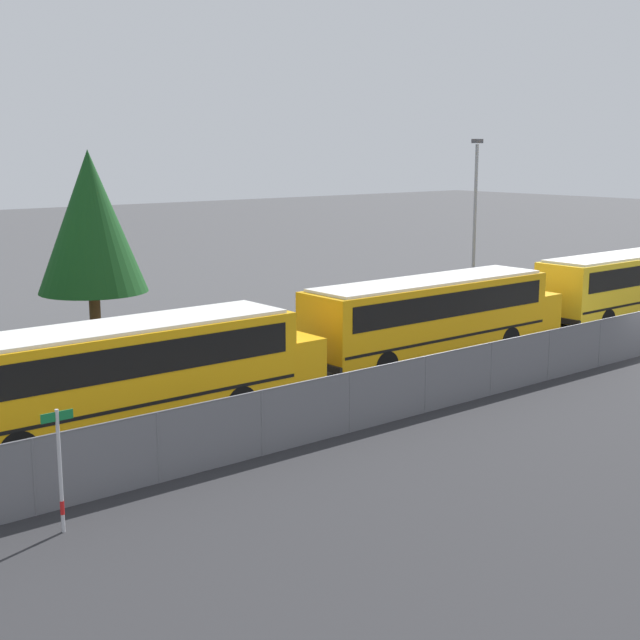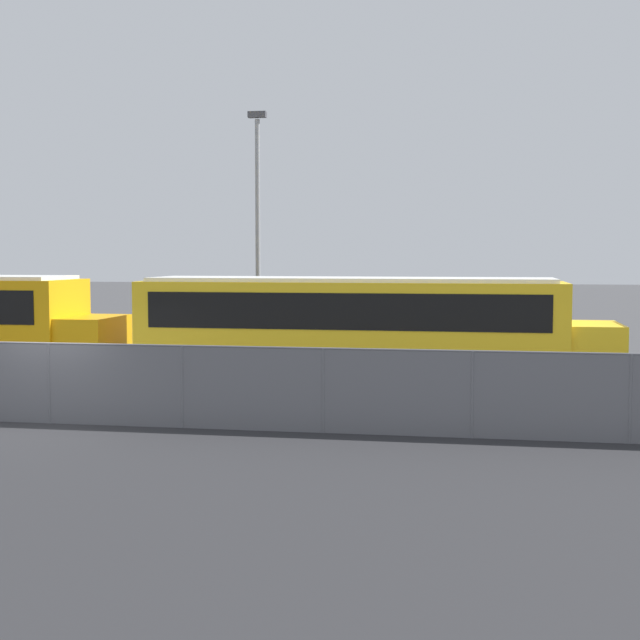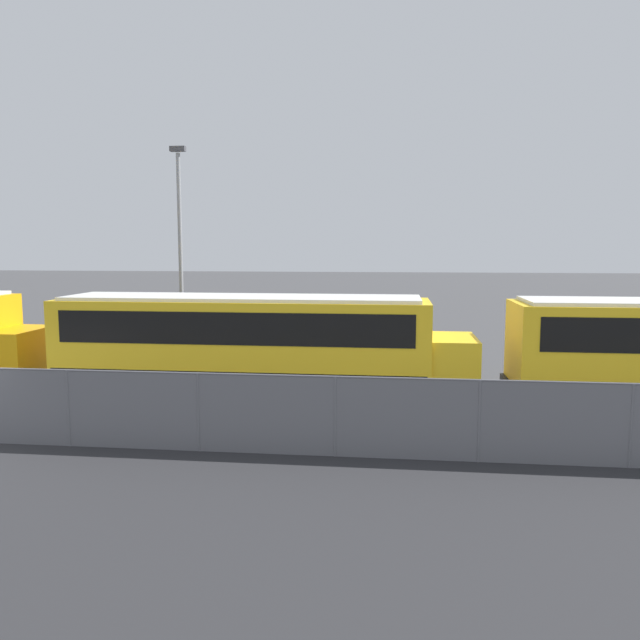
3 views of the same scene
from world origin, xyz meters
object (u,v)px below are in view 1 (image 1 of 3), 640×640
at_px(school_bus_4, 630,280).
at_px(light_pole, 475,219).
at_px(tree_3, 91,222).
at_px(street_sign, 60,467).
at_px(school_bus_3, 434,311).
at_px(school_bus_2, 125,367).

xyz_separation_m(school_bus_4, light_pole, (-4.21, 6.05, 2.71)).
bearing_deg(tree_3, school_bus_4, -22.76).
xyz_separation_m(street_sign, tree_3, (8.06, 15.29, 3.73)).
height_order(light_pole, tree_3, light_pole).
xyz_separation_m(school_bus_3, street_sign, (-17.52, -5.95, -0.44)).
distance_m(street_sign, tree_3, 17.69).
distance_m(school_bus_3, light_pole, 11.09).
distance_m(school_bus_2, school_bus_4, 26.45).
bearing_deg(school_bus_4, tree_3, 157.24).
xyz_separation_m(school_bus_2, school_bus_4, (26.45, 0.44, 0.00)).
height_order(school_bus_4, light_pole, light_pole).
xyz_separation_m(school_bus_2, street_sign, (-4.27, -5.35, -0.44)).
relative_size(street_sign, light_pole, 0.32).
height_order(street_sign, tree_3, tree_3).
bearing_deg(street_sign, school_bus_2, 51.40).
bearing_deg(light_pole, school_bus_2, -163.73).
relative_size(school_bus_2, school_bus_4, 1.00).
bearing_deg(school_bus_2, light_pole, 16.27).
bearing_deg(school_bus_4, school_bus_2, -179.05).
xyz_separation_m(street_sign, light_pole, (26.51, 11.84, 3.16)).
xyz_separation_m(school_bus_3, light_pole, (8.99, 5.89, 2.71)).
distance_m(school_bus_3, tree_3, 13.69).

